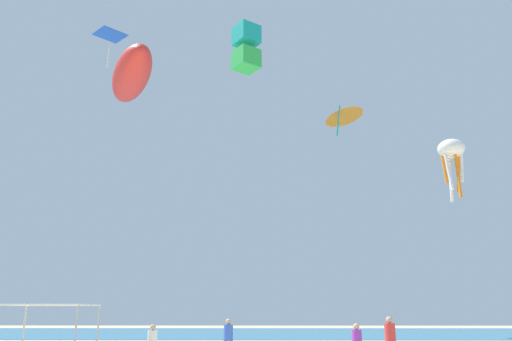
# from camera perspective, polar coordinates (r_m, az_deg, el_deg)

# --- Properties ---
(ocean_strip) EXTENTS (110.00, 25.19, 0.03)m
(ocean_strip) POSITION_cam_1_polar(r_m,az_deg,el_deg) (51.96, 0.26, -17.77)
(ocean_strip) COLOR teal
(ocean_strip) RESTS_ON ground
(canopy_tent) EXTENTS (3.19, 2.70, 2.39)m
(canopy_tent) POSITION_cam_1_polar(r_m,az_deg,el_deg) (22.44, -22.10, -14.07)
(canopy_tent) COLOR #B2B2B7
(canopy_tent) RESTS_ON ground
(person_near_tent) EXTENTS (0.39, 0.39, 1.65)m
(person_near_tent) POSITION_cam_1_polar(r_m,az_deg,el_deg) (21.32, 11.29, -18.33)
(person_near_tent) COLOR #33384C
(person_near_tent) RESTS_ON ground
(person_leftmost) EXTENTS (0.45, 0.48, 1.90)m
(person_leftmost) POSITION_cam_1_polar(r_m,az_deg,el_deg) (23.19, 14.85, -17.50)
(person_leftmost) COLOR black
(person_leftmost) RESTS_ON ground
(person_rightmost) EXTENTS (0.42, 0.42, 1.77)m
(person_rightmost) POSITION_cam_1_polar(r_m,az_deg,el_deg) (24.42, -3.14, -18.01)
(person_rightmost) COLOR brown
(person_rightmost) RESTS_ON ground
(kite_delta_orange) EXTENTS (5.23, 5.21, 3.59)m
(kite_delta_orange) POSITION_cam_1_polar(r_m,az_deg,el_deg) (51.07, 9.77, 6.26)
(kite_delta_orange) COLOR orange
(kite_inflatable_red) EXTENTS (5.98, 8.64, 3.38)m
(kite_inflatable_red) POSITION_cam_1_polar(r_m,az_deg,el_deg) (36.30, -13.83, 10.41)
(kite_inflatable_red) COLOR red
(kite_octopus_white) EXTENTS (2.18, 2.18, 3.89)m
(kite_octopus_white) POSITION_cam_1_polar(r_m,az_deg,el_deg) (34.08, 21.11, 1.98)
(kite_octopus_white) COLOR white
(kite_diamond_blue) EXTENTS (2.94, 2.94, 2.91)m
(kite_diamond_blue) POSITION_cam_1_polar(r_m,az_deg,el_deg) (42.74, -16.09, 14.27)
(kite_diamond_blue) COLOR blue
(kite_box_teal) EXTENTS (1.64, 1.65, 2.49)m
(kite_box_teal) POSITION_cam_1_polar(r_m,az_deg,el_deg) (27.89, -1.10, 13.63)
(kite_box_teal) COLOR teal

